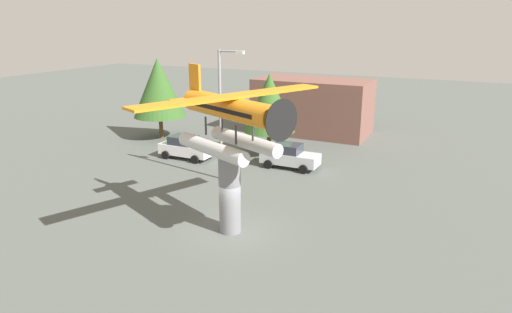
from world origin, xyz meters
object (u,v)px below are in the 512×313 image
object	(u,v)px
floatplane_monument	(230,118)
tree_west	(159,88)
display_pedestal	(230,192)
storefront_building	(313,106)
car_near_white	(186,147)
streetlight_primary	(223,107)
tree_east	(269,103)
car_mid_silver	(289,156)

from	to	relation	value
floatplane_monument	tree_west	world-z (taller)	floatplane_monument
display_pedestal	storefront_building	distance (m)	22.25
car_near_white	tree_west	bearing A→B (deg)	142.44
streetlight_primary	tree_east	size ratio (longest dim) A/B	1.33
storefront_building	tree_west	world-z (taller)	tree_west
car_mid_silver	tree_east	bearing A→B (deg)	139.21
streetlight_primary	display_pedestal	bearing A→B (deg)	-58.04
display_pedestal	tree_west	distance (m)	20.69
display_pedestal	storefront_building	world-z (taller)	storefront_building
floatplane_monument	storefront_building	size ratio (longest dim) A/B	0.95
car_mid_silver	storefront_building	distance (m)	11.24
streetlight_primary	tree_west	xyz separation A→B (m)	(-10.74, 7.30, -0.34)
tree_east	car_near_white	bearing A→B (deg)	-146.70
display_pedestal	car_mid_silver	world-z (taller)	display_pedestal
tree_west	tree_east	distance (m)	11.12
car_near_white	storefront_building	distance (m)	13.76
tree_west	storefront_building	bearing A→B (deg)	34.14
display_pedestal	streetlight_primary	bearing A→B (deg)	121.96
car_near_white	floatplane_monument	bearing A→B (deg)	-46.02
streetlight_primary	floatplane_monument	bearing A→B (deg)	-57.52
car_near_white	tree_west	distance (m)	7.99
car_near_white	streetlight_primary	world-z (taller)	streetlight_primary
tree_west	car_near_white	bearing A→B (deg)	-37.56
car_mid_silver	display_pedestal	bearing A→B (deg)	-83.76
car_mid_silver	tree_east	size ratio (longest dim) A/B	0.65
car_mid_silver	storefront_building	size ratio (longest dim) A/B	0.40
car_near_white	car_mid_silver	size ratio (longest dim) A/B	1.00
floatplane_monument	car_mid_silver	size ratio (longest dim) A/B	2.37
tree_west	display_pedestal	bearing A→B (deg)	-43.25
storefront_building	tree_east	distance (m)	8.81
floatplane_monument	display_pedestal	bearing A→B (deg)	180.00
streetlight_primary	tree_west	world-z (taller)	streetlight_primary
floatplane_monument	streetlight_primary	size ratio (longest dim) A/B	1.16
streetlight_primary	tree_east	xyz separation A→B (m)	(0.35, 6.60, -0.73)
display_pedestal	tree_west	size ratio (longest dim) A/B	0.59
floatplane_monument	tree_west	size ratio (longest dim) A/B	1.38
car_mid_silver	tree_west	world-z (taller)	tree_west
display_pedestal	floatplane_monument	xyz separation A→B (m)	(0.12, -0.05, 3.79)
storefront_building	tree_east	size ratio (longest dim) A/B	1.62
streetlight_primary	tree_east	bearing A→B (deg)	86.93
display_pedestal	storefront_building	size ratio (longest dim) A/B	0.40
storefront_building	tree_east	world-z (taller)	tree_east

